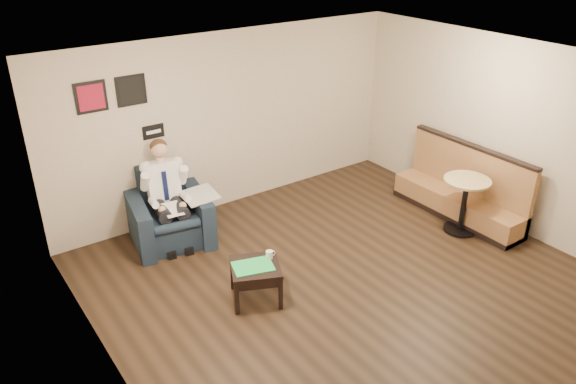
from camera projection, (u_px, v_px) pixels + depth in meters
ground at (353, 287)px, 7.23m from camera, size 6.00×6.00×0.00m
wall_back at (232, 121)px, 8.80m from camera, size 6.00×0.02×2.80m
wall_left at (110, 273)px, 5.05m from camera, size 0.02×6.00×2.80m
wall_right at (514, 137)px, 8.16m from camera, size 0.02×6.00×2.80m
ceiling at (367, 72)px, 5.98m from camera, size 6.00×6.00×0.02m
seating_sign at (153, 132)px, 8.07m from camera, size 0.32×0.02×0.20m
art_print_left at (91, 97)px, 7.37m from camera, size 0.42×0.03×0.42m
art_print_right at (131, 90)px, 7.66m from camera, size 0.42×0.03×0.42m
armchair at (169, 209)px, 8.03m from camera, size 1.25×1.25×1.04m
seated_man at (170, 201)px, 7.84m from camera, size 0.85×1.12×1.42m
lap_papers at (173, 209)px, 7.78m from camera, size 0.27×0.36×0.01m
newspaper at (200, 195)px, 8.02m from camera, size 0.52×0.62×0.01m
side_table at (256, 282)px, 6.91m from camera, size 0.78×0.78×0.48m
green_folder at (253, 266)px, 6.78m from camera, size 0.56×0.47×0.01m
coffee_mug at (269, 255)px, 6.93m from camera, size 0.12×0.12×0.10m
smartphone at (258, 257)px, 6.96m from camera, size 0.17×0.15×0.01m
banquette at (460, 183)px, 8.68m from camera, size 0.53×2.23×1.14m
cafe_table at (464, 205)px, 8.34m from camera, size 0.90×0.90×0.85m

